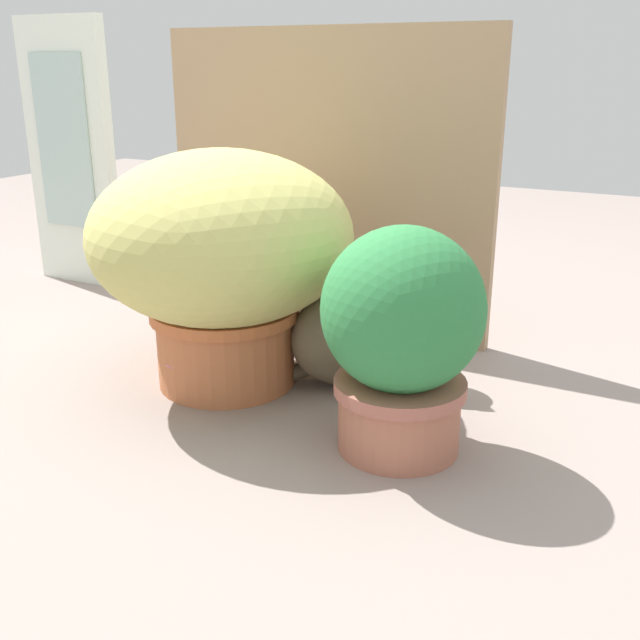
{
  "coord_description": "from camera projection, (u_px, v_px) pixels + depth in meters",
  "views": [
    {
      "loc": [
        0.85,
        -1.26,
        0.68
      ],
      "look_at": [
        0.18,
        0.01,
        0.18
      ],
      "focal_mm": 42.03,
      "sensor_mm": 36.0,
      "label": 1
    }
  ],
  "objects": [
    {
      "name": "window_panel_white",
      "position": [
        70.0,
        154.0,
        2.3
      ],
      "size": [
        0.32,
        0.05,
        0.8
      ],
      "color": "white",
      "rests_on": "ground"
    },
    {
      "name": "mushroom_ornament_pink",
      "position": [
        187.0,
        357.0,
        1.57
      ],
      "size": [
        0.1,
        0.1,
        0.12
      ],
      "color": "silver",
      "rests_on": "ground"
    },
    {
      "name": "cardboard_backdrop",
      "position": [
        324.0,
        183.0,
        1.92
      ],
      "size": [
        0.91,
        0.03,
        0.76
      ],
      "primitive_type": "cube",
      "color": "tan",
      "rests_on": "ground"
    },
    {
      "name": "grass_planter",
      "position": [
        222.0,
        252.0,
        1.57
      ],
      "size": [
        0.56,
        0.56,
        0.51
      ],
      "color": "#B8673F",
      "rests_on": "ground"
    },
    {
      "name": "ground_plane",
      "position": [
        244.0,
        386.0,
        1.64
      ],
      "size": [
        6.0,
        6.0,
        0.0
      ],
      "primitive_type": "plane",
      "color": "gray"
    },
    {
      "name": "leafy_planter",
      "position": [
        402.0,
        335.0,
        1.31
      ],
      "size": [
        0.29,
        0.29,
        0.42
      ],
      "color": "#AD664F",
      "rests_on": "ground"
    },
    {
      "name": "mushroom_ornament_red",
      "position": [
        212.0,
        353.0,
        1.57
      ],
      "size": [
        0.08,
        0.08,
        0.13
      ],
      "color": "silver",
      "rests_on": "ground"
    },
    {
      "name": "cat",
      "position": [
        356.0,
        330.0,
        1.63
      ],
      "size": [
        0.34,
        0.31,
        0.32
      ],
      "color": "brown",
      "rests_on": "ground"
    }
  ]
}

